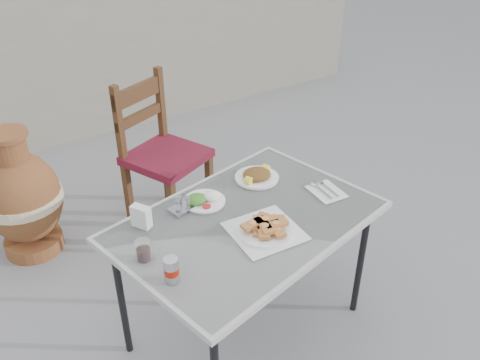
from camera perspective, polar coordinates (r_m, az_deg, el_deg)
ground at (r=2.66m, az=-2.47°, el=-16.01°), size 80.00×80.00×0.00m
cafe_table at (r=2.22m, az=0.81°, el=-5.31°), size 1.25×0.97×0.68m
pide_plate at (r=2.10m, az=2.84°, el=-5.23°), size 0.30×0.30×0.06m
salad_rice_plate at (r=2.28m, az=-4.09°, el=-2.15°), size 0.19×0.19×0.05m
salad_chopped_plate at (r=2.45m, az=1.90°, el=0.51°), size 0.21×0.21×0.05m
soda_can at (r=1.88m, az=-7.71°, el=-9.95°), size 0.06×0.06×0.10m
cola_glass at (r=1.99m, az=-10.79°, el=-7.89°), size 0.06×0.06×0.08m
napkin_holder at (r=2.15m, az=-11.03°, el=-4.05°), size 0.08×0.09×0.10m
condiment_caddy at (r=2.24m, az=-6.65°, el=-2.91°), size 0.11×0.10×0.07m
cutlery_napkin at (r=2.40m, az=9.45°, el=-1.11°), size 0.15×0.19×0.01m
chair at (r=3.11m, az=-8.83°, el=3.06°), size 0.55×0.55×0.95m
terracotta_urn at (r=3.14m, az=-23.24°, el=-1.89°), size 0.45×0.45×0.78m
back_wall at (r=4.37m, az=-20.38°, el=11.59°), size 6.00×0.25×1.20m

